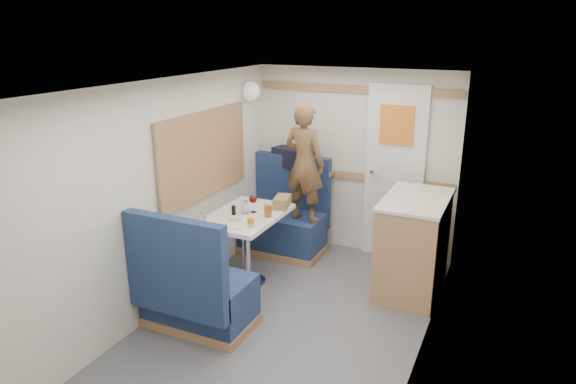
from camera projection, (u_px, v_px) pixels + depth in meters
The scene contains 27 objects.
floor at pixel (258, 356), 3.91m from camera, with size 4.50×4.50×0.00m, color #515156.
ceiling at pixel (253, 91), 3.29m from camera, with size 4.50×4.50×0.00m, color silver.
wall_back at pixel (354, 162), 5.55m from camera, with size 2.20×0.02×2.00m, color silver.
wall_left at pixel (132, 212), 4.04m from camera, with size 0.02×4.50×2.00m, color silver.
wall_right at pixel (413, 263), 3.16m from camera, with size 0.02×4.50×2.00m, color silver.
oak_trim_low at pixel (353, 176), 5.57m from camera, with size 2.15×0.02×0.08m, color #8B603E.
oak_trim_high at pixel (356, 89), 5.29m from camera, with size 2.15×0.02×0.08m, color #8B603E.
side_window at pixel (204, 155), 4.82m from camera, with size 0.04×1.30×0.72m, color #B0BA9D.
rear_door at pixel (394, 170), 5.35m from camera, with size 0.62×0.12×1.86m.
dinette_table at pixel (246, 229), 4.86m from camera, with size 0.62×0.92×0.72m.
bench_far at pixel (285, 225), 5.69m from camera, with size 0.90×0.59×1.05m.
bench_near at pixel (195, 295), 4.19m from camera, with size 0.90×0.59×1.05m.
ledge at pixel (294, 169), 5.73m from camera, with size 0.90×0.14×0.04m, color #8B603E.
dome_light at pixel (250, 91), 5.39m from camera, with size 0.20×0.20×0.20m, color white.
galley_counter at pixel (413, 244), 4.78m from camera, with size 0.57×0.92×0.92m.
person at pixel (304, 163), 5.25m from camera, with size 0.45×0.29×1.22m, color brown.
duffel_bag at pixel (293, 158), 5.70m from camera, with size 0.45×0.22×0.22m, color black.
tray at pixel (235, 223), 4.58m from camera, with size 0.24×0.31×0.02m, color white.
orange_fruit at pixel (251, 221), 4.49m from camera, with size 0.07×0.07×0.07m, color #EA5A0A.
cheese_block at pixel (234, 218), 4.60m from camera, with size 0.10×0.06×0.03m, color #F0E78A.
wine_glass at pixel (253, 200), 4.82m from camera, with size 0.08×0.08×0.17m.
tumbler_left at pixel (203, 218), 4.56m from camera, with size 0.06×0.06×0.10m, color white.
tumbler_right at pixel (245, 207), 4.81m from camera, with size 0.07×0.07×0.12m, color white.
beer_glass at pixel (268, 211), 4.72m from camera, with size 0.07×0.07×0.11m, color #964A15.
pepper_grinder at pixel (234, 211), 4.73m from camera, with size 0.04×0.04×0.11m, color black.
salt_grinder at pixel (243, 209), 4.83m from camera, with size 0.03×0.03×0.08m, color white.
bread_loaf at pixel (282, 202), 4.99m from camera, with size 0.13×0.25×0.10m, color brown.
Camera 1 is at (1.61, -2.93, 2.38)m, focal length 32.00 mm.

